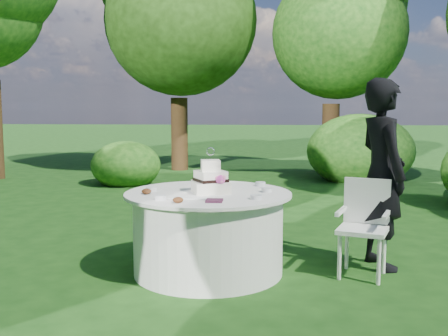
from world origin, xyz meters
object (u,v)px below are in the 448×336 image
(guest, at_px, (382,174))
(napkins, at_px, (214,201))
(table, at_px, (208,232))
(cake, at_px, (211,180))
(chair, at_px, (365,220))

(guest, bearing_deg, napkins, 102.76)
(table, bearing_deg, guest, 11.09)
(guest, distance_m, table, 1.77)
(napkins, xyz_separation_m, guest, (1.55, 0.80, 0.14))
(table, height_order, cake, cake)
(napkins, xyz_separation_m, table, (-0.11, 0.48, -0.39))
(guest, bearing_deg, chair, 127.69)
(table, relative_size, chair, 1.74)
(napkins, relative_size, cake, 0.33)
(guest, bearing_deg, cake, 86.82)
(cake, height_order, chair, cake)
(table, relative_size, cake, 3.65)
(table, xyz_separation_m, chair, (1.46, 0.07, 0.13))
(cake, relative_size, chair, 0.48)
(guest, xyz_separation_m, table, (-1.66, -0.33, -0.53))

